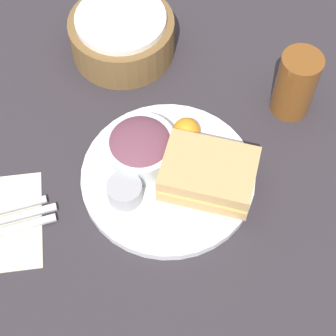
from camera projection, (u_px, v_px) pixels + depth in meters
ground_plane at (168, 179)px, 0.92m from camera, size 4.00×4.00×0.00m
plate at (168, 177)px, 0.91m from camera, size 0.28×0.28×0.02m
sandwich at (208, 174)px, 0.87m from camera, size 0.17×0.15×0.06m
salad_bowl at (140, 146)px, 0.90m from camera, size 0.12×0.12×0.05m
dressing_cup at (125, 191)px, 0.87m from camera, size 0.06×0.06×0.04m
orange_wedge at (186, 131)px, 0.92m from camera, size 0.05×0.05×0.05m
drink_glass at (296, 84)px, 0.94m from camera, size 0.07×0.07×0.12m
bread_basket at (122, 35)px, 1.02m from camera, size 0.19×0.19×0.09m
napkin at (2, 222)px, 0.88m from camera, size 0.13×0.17×0.00m
fork at (3, 231)px, 0.86m from camera, size 0.17×0.04×0.01m
knife at (1, 221)px, 0.87m from camera, size 0.17×0.04×0.01m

